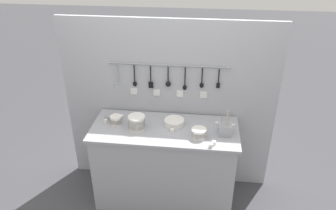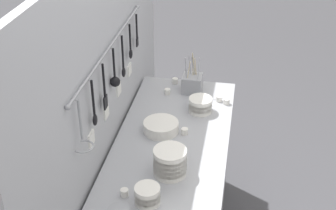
# 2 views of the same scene
# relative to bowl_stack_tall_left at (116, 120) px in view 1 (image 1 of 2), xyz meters

# --- Properties ---
(ground_plane) EXTENTS (20.00, 20.00, 0.00)m
(ground_plane) POSITION_rel_bowl_stack_tall_left_xyz_m (0.51, -0.03, -0.95)
(ground_plane) COLOR #424247
(counter) EXTENTS (1.50, 0.63, 0.91)m
(counter) POSITION_rel_bowl_stack_tall_left_xyz_m (0.51, -0.03, -0.50)
(counter) COLOR #9EA0A8
(counter) RESTS_ON ground
(back_wall) EXTENTS (2.30, 0.11, 1.93)m
(back_wall) POSITION_rel_bowl_stack_tall_left_xyz_m (0.51, 0.32, 0.02)
(back_wall) COLOR #A8AAB2
(back_wall) RESTS_ON ground
(bowl_stack_tall_left) EXTENTS (0.12, 0.12, 0.09)m
(bowl_stack_tall_left) POSITION_rel_bowl_stack_tall_left_xyz_m (0.00, 0.00, 0.00)
(bowl_stack_tall_left) COLOR silver
(bowl_stack_tall_left) RESTS_ON counter
(bowl_stack_wide_centre) EXTENTS (0.17, 0.17, 0.14)m
(bowl_stack_wide_centre) POSITION_rel_bowl_stack_tall_left_xyz_m (0.23, -0.07, 0.03)
(bowl_stack_wide_centre) COLOR silver
(bowl_stack_wide_centre) RESTS_ON counter
(bowl_stack_back_corner) EXTENTS (0.14, 0.14, 0.09)m
(bowl_stack_back_corner) POSITION_rel_bowl_stack_tall_left_xyz_m (0.86, -0.15, 0.00)
(bowl_stack_back_corner) COLOR silver
(bowl_stack_back_corner) RESTS_ON counter
(plate_stack) EXTENTS (0.20, 0.20, 0.06)m
(plate_stack) POSITION_rel_bowl_stack_tall_left_xyz_m (0.60, 0.05, -0.01)
(plate_stack) COLOR silver
(plate_stack) RESTS_ON counter
(steel_mixing_bowl) EXTENTS (0.10, 0.10, 0.03)m
(steel_mixing_bowl) POSITION_rel_bowl_stack_tall_left_xyz_m (-0.10, 0.11, -0.03)
(steel_mixing_bowl) COLOR #93969E
(steel_mixing_bowl) RESTS_ON counter
(cutlery_caddy) EXTENTS (0.13, 0.13, 0.27)m
(cutlery_caddy) POSITION_rel_bowl_stack_tall_left_xyz_m (1.11, -0.07, 0.01)
(cutlery_caddy) COLOR #93969E
(cutlery_caddy) RESTS_ON counter
(cup_beside_plates) EXTENTS (0.04, 0.04, 0.04)m
(cup_beside_plates) POSITION_rel_bowl_stack_tall_left_xyz_m (0.03, 0.12, -0.03)
(cup_beside_plates) COLOR silver
(cup_beside_plates) RESTS_ON counter
(cup_by_caddy) EXTENTS (0.04, 0.04, 0.04)m
(cup_by_caddy) POSITION_rel_bowl_stack_tall_left_xyz_m (0.59, -0.09, -0.03)
(cup_by_caddy) COLOR silver
(cup_by_caddy) RESTS_ON counter
(cup_back_right) EXTENTS (0.04, 0.04, 0.04)m
(cup_back_right) POSITION_rel_bowl_stack_tall_left_xyz_m (1.00, -0.25, -0.03)
(cup_back_right) COLOR silver
(cup_back_right) RESTS_ON counter
(cup_centre) EXTENTS (0.04, 0.04, 0.04)m
(cup_centre) POSITION_rel_bowl_stack_tall_left_xyz_m (0.97, -0.30, -0.03)
(cup_centre) COLOR silver
(cup_centre) RESTS_ON counter
(cup_mid_row) EXTENTS (0.04, 0.04, 0.04)m
(cup_mid_row) POSITION_rel_bowl_stack_tall_left_xyz_m (-0.11, 0.01, -0.03)
(cup_mid_row) COLOR silver
(cup_mid_row) RESTS_ON counter
(cup_back_left) EXTENTS (0.04, 0.04, 0.04)m
(cup_back_left) POSITION_rel_bowl_stack_tall_left_xyz_m (1.04, 0.09, -0.03)
(cup_back_left) COLOR silver
(cup_back_left) RESTS_ON counter
(cup_front_left) EXTENTS (0.04, 0.04, 0.04)m
(cup_front_left) POSITION_rel_bowl_stack_tall_left_xyz_m (1.19, 0.06, -0.03)
(cup_front_left) COLOR silver
(cup_front_left) RESTS_ON counter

